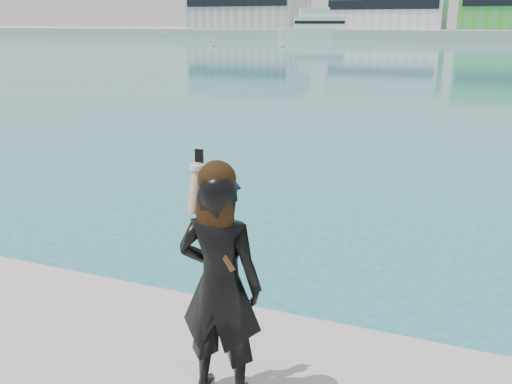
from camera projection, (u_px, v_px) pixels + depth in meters
far_quay at (494, 34)px, 119.63m from camera, size 320.00×40.00×2.00m
warehouse_grey_left at (249, 3)px, 135.94m from camera, size 26.52×16.36×11.50m
warehouse_white at (388, 6)px, 124.20m from camera, size 24.48×15.35×9.50m
flagpole_left at (309, 7)px, 123.88m from camera, size 1.28×0.16×8.00m
motor_yacht at (321, 28)px, 114.60m from camera, size 18.07×11.12×8.18m
buoy_far at (213, 46)px, 84.94m from camera, size 0.50×0.50×0.50m
buoy_extra at (283, 47)px, 84.15m from camera, size 0.50×0.50×0.50m
woman at (220, 279)px, 4.21m from camera, size 0.68×0.47×1.87m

